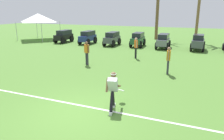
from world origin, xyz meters
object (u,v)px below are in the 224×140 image
Objects in this scene: frisbee_thrower at (113,89)px; parked_car_slot_b at (88,37)px; parked_car_slot_d at (138,39)px; parked_car_slot_f at (198,42)px; teammate_near_sideline at (87,51)px; palm_tree_left_of_centre at (199,2)px; frisbee_in_flight at (121,90)px; palm_tree_far_left at (158,5)px; teammate_midfield at (136,46)px; parked_car_slot_e at (163,41)px; event_tent at (38,18)px; parked_car_slot_c at (112,38)px; teammate_deep at (168,58)px; parked_car_slot_a at (64,36)px.

frisbee_thrower is 0.58× the size of parked_car_slot_b.
parked_car_slot_d is 1.01× the size of parked_car_slot_f.
palm_tree_left_of_centre reaches higher than teammate_near_sideline.
frisbee_in_flight is 0.22× the size of teammate_near_sideline.
palm_tree_left_of_centre is (4.54, -0.65, 0.25)m from palm_tree_far_left.
teammate_midfield is at bearing 50.95° from teammate_near_sideline.
teammate_midfield is at bearing 100.69° from frisbee_in_flight.
event_tent is at bearing 176.18° from parked_car_slot_e.
event_tent is (-18.08, 0.95, 1.83)m from parked_car_slot_f.
palm_tree_left_of_centre reaches higher than parked_car_slot_c.
teammate_midfield is 1.00× the size of teammate_deep.
teammate_deep is 0.64× the size of parked_car_slot_c.
teammate_near_sideline is 0.64× the size of parked_car_slot_a.
parked_car_slot_a is 1.02× the size of parked_car_slot_e.
parked_car_slot_a is 13.92m from parked_car_slot_f.
teammate_near_sideline is 14.67m from event_tent.
palm_tree_left_of_centre is at bearing 82.15° from frisbee_thrower.
event_tent is (-9.91, 1.12, 1.85)m from parked_car_slot_c.
palm_tree_left_of_centre reaches higher than event_tent.
frisbee_in_flight is at bearing -50.48° from teammate_near_sideline.
frisbee_in_flight is at bearing 86.05° from frisbee_thrower.
parked_car_slot_e is at bearing 90.91° from frisbee_in_flight.
parked_car_slot_b and parked_car_slot_e have the same top height.
parked_car_slot_b reaches higher than frisbee_in_flight.
frisbee_thrower reaches higher than parked_car_slot_e.
parked_car_slot_b is (-6.63, 5.18, -0.22)m from teammate_midfield.
palm_tree_far_left is (-1.72, 6.09, 3.36)m from parked_car_slot_e.
parked_car_slot_b is 10.98m from parked_car_slot_f.
parked_car_slot_c is 1.01× the size of parked_car_slot_e.
teammate_deep is 0.64× the size of parked_car_slot_a.
parked_car_slot_a is 0.35× the size of palm_tree_far_left.
palm_tree_left_of_centre is (1.35, 14.03, 3.39)m from teammate_deep.
event_tent is (-16.50, 9.59, 1.64)m from teammate_deep.
parked_car_slot_f reaches higher than parked_car_slot_a.
event_tent is (-12.51, 0.76, 1.85)m from parked_car_slot_d.
frisbee_thrower is 0.20× the size of palm_tree_far_left.
parked_car_slot_d is at bearing 81.48° from teammate_near_sideline.
parked_car_slot_b is 2.81m from parked_car_slot_c.
teammate_midfield is at bearing 129.34° from teammate_deep.
parked_car_slot_f is (3.06, 0.05, 0.02)m from parked_car_slot_e.
parked_car_slot_f is (8.17, 0.17, 0.02)m from parked_car_slot_c.
frisbee_thrower is 0.37× the size of event_tent.
teammate_midfield is at bearing -129.59° from parked_car_slot_f.
parked_car_slot_b is at bearing -179.58° from parked_car_slot_f.
frisbee_thrower is 20.38m from palm_tree_far_left.
parked_car_slot_e is at bearing 76.10° from teammate_midfield.
parked_car_slot_f is at bearing 0.91° from parked_car_slot_e.
palm_tree_left_of_centre is at bearing -8.16° from palm_tree_far_left.
parked_car_slot_c is at bearing 112.21° from frisbee_in_flight.
parked_car_slot_d is at bearing 102.67° from teammate_midfield.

